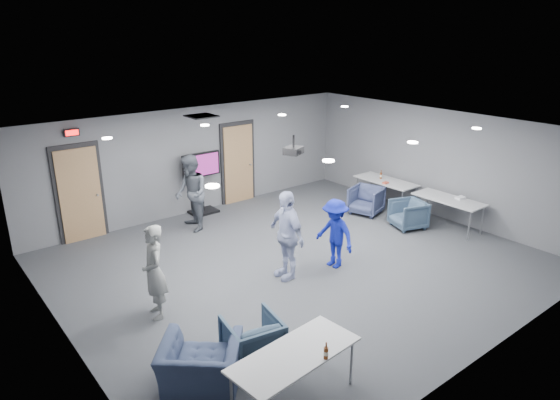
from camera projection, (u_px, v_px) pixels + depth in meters
floor at (299, 263)px, 10.20m from camera, size 9.00×9.00×0.00m
ceiling at (300, 132)px, 9.31m from camera, size 9.00×9.00×0.00m
wall_back at (198, 160)px, 12.71m from camera, size 9.00×0.02×2.70m
wall_front at (490, 276)px, 6.80m from camera, size 9.00×0.02×2.70m
wall_left at (60, 265)px, 7.11m from camera, size 0.02×8.00×2.70m
wall_right at (437, 163)px, 12.40m from camera, size 0.02×8.00×2.70m
door_left at (80, 194)px, 11.01m from camera, size 1.06×0.17×2.24m
door_right at (238, 163)px, 13.48m from camera, size 1.06×0.17×2.24m
exit_sign at (72, 132)px, 10.54m from camera, size 0.32×0.08×0.16m
hvac_diffuser at (201, 116)px, 11.09m from camera, size 0.60×0.60×0.03m
downlights at (300, 133)px, 9.32m from camera, size 6.18×3.78×0.02m
person_a at (154, 272)px, 8.09m from camera, size 0.50×0.66×1.60m
person_b at (191, 193)px, 11.59m from camera, size 0.84×0.99×1.80m
person_c at (286, 235)px, 9.37m from camera, size 0.52×1.06×1.74m
person_d at (335, 234)px, 9.84m from camera, size 0.57×0.94×1.41m
chair_right_a at (366, 200)px, 12.78m from camera, size 0.97×0.96×0.71m
chair_right_b at (408, 214)px, 11.88m from camera, size 0.93×0.92×0.67m
chair_front_a at (252, 340)px, 7.09m from camera, size 0.87×0.89×0.70m
chair_front_b at (201, 365)px, 6.59m from camera, size 1.37×1.36×0.67m
table_right_a at (386, 182)px, 13.17m from camera, size 0.71×1.70×0.73m
table_right_b at (448, 201)px, 11.77m from camera, size 0.69×1.66×0.73m
table_front_left at (295, 357)px, 6.21m from camera, size 1.80×0.87×0.73m
bottle_front at (326, 353)px, 6.07m from camera, size 0.06×0.06×0.23m
bottle_right at (381, 176)px, 13.27m from camera, size 0.06×0.06×0.24m
snack_box at (386, 183)px, 12.89m from camera, size 0.17×0.12×0.04m
wrapper at (461, 198)px, 11.74m from camera, size 0.25×0.19×0.05m
tv_stand at (202, 179)px, 12.65m from camera, size 1.04×0.49×1.59m
projector at (294, 150)px, 9.22m from camera, size 0.42×0.40×0.36m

